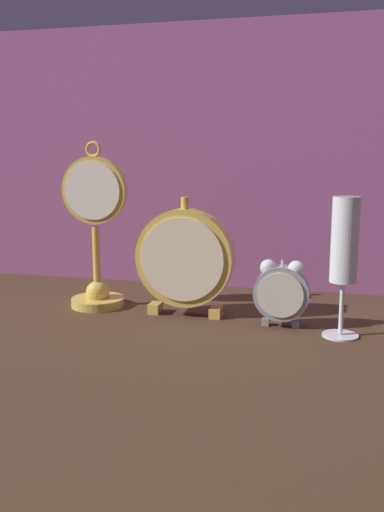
# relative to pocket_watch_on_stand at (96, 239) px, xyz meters

# --- Properties ---
(ground_plane) EXTENTS (4.00, 4.00, 0.00)m
(ground_plane) POSITION_rel_pocket_watch_on_stand_xyz_m (0.19, -0.10, -0.13)
(ground_plane) COLOR #422D1E
(fabric_backdrop_drape) EXTENTS (1.49, 0.01, 0.55)m
(fabric_backdrop_drape) POSITION_rel_pocket_watch_on_stand_xyz_m (0.19, 0.22, 0.15)
(fabric_backdrop_drape) COLOR #8E4C7F
(fabric_backdrop_drape) RESTS_ON ground_plane
(pocket_watch_on_stand) EXTENTS (0.12, 0.10, 0.31)m
(pocket_watch_on_stand) POSITION_rel_pocket_watch_on_stand_xyz_m (0.00, 0.00, 0.00)
(pocket_watch_on_stand) COLOR gold
(pocket_watch_on_stand) RESTS_ON ground_plane
(alarm_clock_twin_bell) EXTENTS (0.09, 0.03, 0.11)m
(alarm_clock_twin_bell) POSITION_rel_pocket_watch_on_stand_xyz_m (0.35, -0.04, -0.07)
(alarm_clock_twin_bell) COLOR gray
(alarm_clock_twin_bell) RESTS_ON ground_plane
(mantel_clock_silver) EXTENTS (0.17, 0.04, 0.21)m
(mantel_clock_silver) POSITION_rel_pocket_watch_on_stand_xyz_m (0.18, -0.02, -0.03)
(mantel_clock_silver) COLOR gold
(mantel_clock_silver) RESTS_ON ground_plane
(champagne_flute) EXTENTS (0.06, 0.06, 0.22)m
(champagne_flute) POSITION_rel_pocket_watch_on_stand_xyz_m (0.45, -0.07, 0.01)
(champagne_flute) COLOR silver
(champagne_flute) RESTS_ON ground_plane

